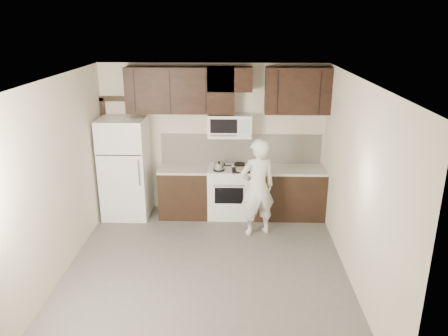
{
  "coord_description": "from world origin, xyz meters",
  "views": [
    {
      "loc": [
        0.42,
        -5.38,
        3.41
      ],
      "look_at": [
        0.23,
        0.9,
        1.26
      ],
      "focal_mm": 35.0,
      "sensor_mm": 36.0,
      "label": 1
    }
  ],
  "objects_px": {
    "refrigerator": "(125,168)",
    "person": "(257,188)",
    "microwave": "(230,125)",
    "stove": "(229,191)"
  },
  "relations": [
    {
      "from": "microwave",
      "to": "refrigerator",
      "type": "bearing_deg",
      "value": -174.85
    },
    {
      "from": "microwave",
      "to": "refrigerator",
      "type": "relative_size",
      "value": 0.42
    },
    {
      "from": "stove",
      "to": "refrigerator",
      "type": "distance_m",
      "value": 1.9
    },
    {
      "from": "stove",
      "to": "microwave",
      "type": "relative_size",
      "value": 1.24
    },
    {
      "from": "refrigerator",
      "to": "person",
      "type": "distance_m",
      "value": 2.41
    },
    {
      "from": "microwave",
      "to": "person",
      "type": "height_order",
      "value": "microwave"
    },
    {
      "from": "refrigerator",
      "to": "person",
      "type": "height_order",
      "value": "refrigerator"
    },
    {
      "from": "refrigerator",
      "to": "person",
      "type": "xyz_separation_m",
      "value": [
        2.32,
        -0.67,
        -0.08
      ]
    },
    {
      "from": "microwave",
      "to": "refrigerator",
      "type": "height_order",
      "value": "microwave"
    },
    {
      "from": "stove",
      "to": "microwave",
      "type": "xyz_separation_m",
      "value": [
        -0.0,
        0.12,
        1.19
      ]
    }
  ]
}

